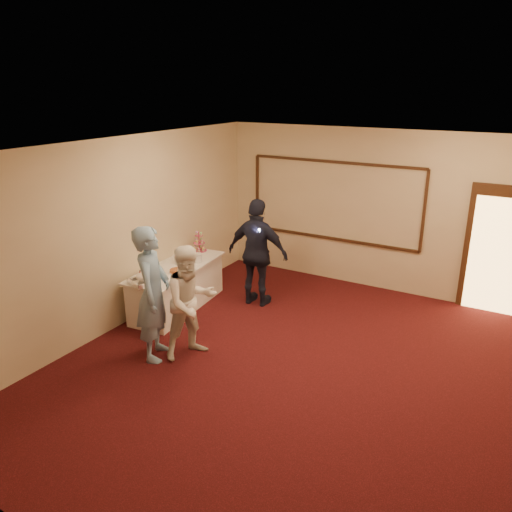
% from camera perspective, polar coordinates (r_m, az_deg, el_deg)
% --- Properties ---
extents(floor, '(7.00, 7.00, 0.00)m').
position_cam_1_polar(floor, '(7.09, 3.81, -12.78)').
color(floor, black).
rests_on(floor, ground).
extents(room_walls, '(6.04, 7.04, 3.02)m').
position_cam_1_polar(room_walls, '(6.27, 4.21, 3.14)').
color(room_walls, beige).
rests_on(room_walls, floor).
extents(wall_molding, '(3.45, 0.04, 1.55)m').
position_cam_1_polar(wall_molding, '(9.77, 8.87, 6.22)').
color(wall_molding, black).
rests_on(wall_molding, room_walls).
extents(doorway, '(1.05, 0.07, 2.20)m').
position_cam_1_polar(doorway, '(9.29, 25.82, 0.49)').
color(doorway, black).
rests_on(doorway, floor).
extents(buffet_table, '(1.02, 2.16, 0.77)m').
position_cam_1_polar(buffet_table, '(8.81, -8.97, -3.51)').
color(buffet_table, white).
rests_on(buffet_table, floor).
extents(pavlova_tray, '(0.50, 0.59, 0.19)m').
position_cam_1_polar(pavlova_tray, '(8.03, -12.48, -2.45)').
color(pavlova_tray, silver).
rests_on(pavlova_tray, buffet_table).
extents(cupcake_stand, '(0.28, 0.28, 0.40)m').
position_cam_1_polar(cupcake_stand, '(9.38, -6.52, 1.44)').
color(cupcake_stand, '#CB3D6E').
rests_on(cupcake_stand, buffet_table).
extents(plate_stack_a, '(0.19, 0.19, 0.16)m').
position_cam_1_polar(plate_stack_a, '(8.77, -8.78, -0.39)').
color(plate_stack_a, white).
rests_on(plate_stack_a, buffet_table).
extents(plate_stack_b, '(0.18, 0.18, 0.15)m').
position_cam_1_polar(plate_stack_b, '(8.82, -6.74, -0.21)').
color(plate_stack_b, white).
rests_on(plate_stack_b, buffet_table).
extents(tart, '(0.28, 0.28, 0.06)m').
position_cam_1_polar(tart, '(8.38, -9.02, -1.72)').
color(tart, white).
rests_on(tart, buffet_table).
extents(man, '(0.73, 0.84, 1.95)m').
position_cam_1_polar(man, '(7.11, -11.69, -4.23)').
color(man, '#7EA6CD').
rests_on(man, floor).
extents(woman, '(0.91, 1.00, 1.66)m').
position_cam_1_polar(woman, '(7.11, -7.48, -5.25)').
color(woman, white).
rests_on(woman, floor).
extents(guest, '(1.14, 0.52, 1.91)m').
position_cam_1_polar(guest, '(8.66, 0.20, 0.34)').
color(guest, black).
rests_on(guest, floor).
extents(camera_flash, '(0.08, 0.05, 0.05)m').
position_cam_1_polar(camera_flash, '(8.38, 0.26, 2.99)').
color(camera_flash, white).
rests_on(camera_flash, guest).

